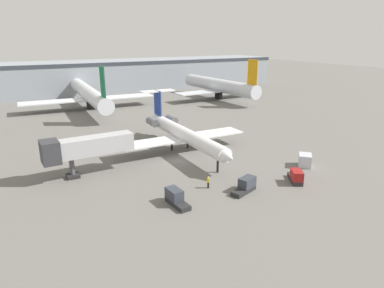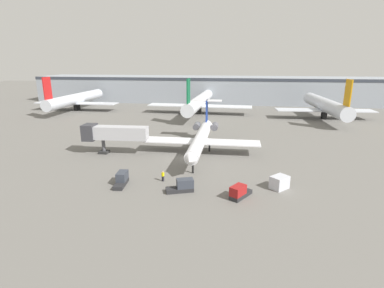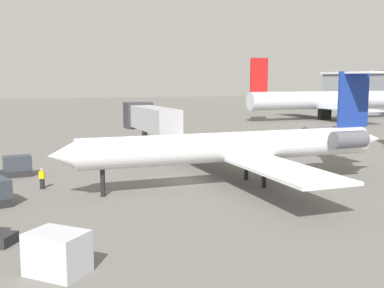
{
  "view_description": "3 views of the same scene",
  "coord_description": "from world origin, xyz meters",
  "views": [
    {
      "loc": [
        -23.63,
        -48.36,
        19.63
      ],
      "look_at": [
        2.61,
        -0.27,
        2.49
      ],
      "focal_mm": 32.05,
      "sensor_mm": 36.0,
      "label": 1
    },
    {
      "loc": [
        9.67,
        -54.76,
        18.47
      ],
      "look_at": [
        1.64,
        -0.05,
        2.91
      ],
      "focal_mm": 28.02,
      "sensor_mm": 36.0,
      "label": 2
    },
    {
      "loc": [
        37.63,
        -13.58,
        8.67
      ],
      "look_at": [
        0.15,
        0.42,
        3.25
      ],
      "focal_mm": 43.98,
      "sensor_mm": 36.0,
      "label": 3
    }
  ],
  "objects": [
    {
      "name": "jet_bridge",
      "position": [
        -15.0,
        0.73,
        4.28
      ],
      "size": [
        13.2,
        3.45,
        5.98
      ],
      "color": "#ADADB2",
      "rests_on": "ground_plane"
    },
    {
      "name": "regional_jet",
      "position": [
        2.96,
        4.15,
        3.35
      ],
      "size": [
        23.78,
        29.75,
        9.46
      ],
      "color": "white",
      "rests_on": "ground_plane"
    },
    {
      "name": "ground_crew_marshaller",
      "position": [
        -1.24,
        -11.93,
        0.86
      ],
      "size": [
        0.41,
        0.47,
        1.69
      ],
      "color": "black",
      "rests_on": "ground_plane"
    },
    {
      "name": "baggage_tug_lead",
      "position": [
        -7.2,
        -14.1,
        0.84
      ],
      "size": [
        1.74,
        4.11,
        1.9
      ],
      "color": "#262628",
      "rests_on": "ground_plane"
    },
    {
      "name": "ground_plane",
      "position": [
        0.0,
        0.0,
        -0.05
      ],
      "size": [
        400.0,
        400.0,
        0.1
      ],
      "primitive_type": "cube",
      "color": "#66635E"
    },
    {
      "name": "parked_airliner_west_end",
      "position": [
        -49.86,
        50.38,
        4.24
      ],
      "size": [
        31.24,
        37.17,
        13.29
      ],
      "color": "silver",
      "rests_on": "ground_plane"
    },
    {
      "name": "cargo_container_uld",
      "position": [
        16.53,
        -12.16,
        0.97
      ],
      "size": [
        3.15,
        3.15,
        1.95
      ],
      "color": "silver",
      "rests_on": "ground_plane"
    }
  ]
}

